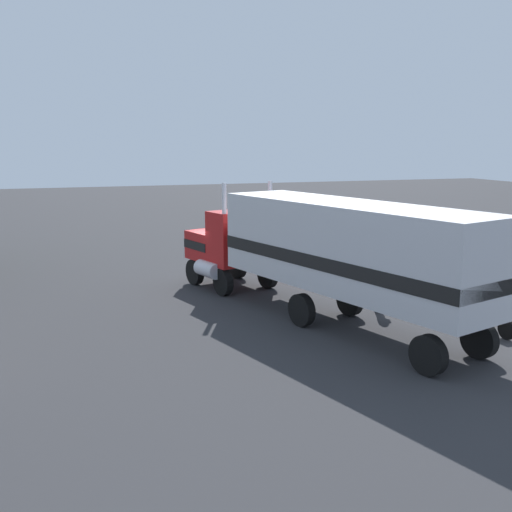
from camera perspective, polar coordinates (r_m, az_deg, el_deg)
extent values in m
plane|color=#2D2D30|center=(26.19, -3.02, -2.61)|extent=(120.00, 120.00, 0.00)
cube|color=silver|center=(28.86, 2.76, -1.33)|extent=(4.31, 1.19, 0.01)
cube|color=silver|center=(23.77, 14.53, -4.33)|extent=(4.24, 1.49, 0.01)
cube|color=#B21919|center=(26.06, -3.44, 1.14)|extent=(2.43, 2.90, 1.20)
cube|color=#B21919|center=(24.65, -1.50, 1.77)|extent=(2.04, 2.79, 2.20)
cube|color=silver|center=(26.86, -4.49, 1.41)|extent=(0.66, 2.04, 1.08)
cube|color=black|center=(26.05, -3.44, 1.27)|extent=(2.44, 2.94, 0.36)
cylinder|color=silver|center=(23.51, -3.00, 2.80)|extent=(0.18, 0.18, 3.40)
cylinder|color=silver|center=(24.74, 1.33, 3.21)|extent=(0.18, 0.18, 3.40)
cube|color=silver|center=(19.65, 8.77, 0.95)|extent=(10.81, 5.44, 2.80)
cube|color=black|center=(19.72, 8.74, -0.25)|extent=(10.82, 5.47, 0.44)
cylinder|color=silver|center=(24.55, -4.56, -1.26)|extent=(1.43, 0.98, 0.64)
cylinder|color=black|center=(25.99, -5.82, -1.51)|extent=(1.14, 0.60, 1.10)
cylinder|color=black|center=(27.10, -1.76, -0.95)|extent=(1.14, 0.60, 1.10)
cylinder|color=black|center=(24.05, -3.14, -2.47)|extent=(1.14, 0.60, 1.10)
cylinder|color=black|center=(25.25, 1.10, -1.82)|extent=(1.14, 0.60, 1.10)
cylinder|color=black|center=(20.15, 4.35, -5.12)|extent=(1.14, 0.60, 1.10)
cylinder|color=black|center=(21.57, 8.89, -4.15)|extent=(1.14, 0.60, 1.10)
cylinder|color=black|center=(16.63, 16.01, -9.02)|extent=(1.14, 0.60, 1.10)
cylinder|color=black|center=(18.32, 20.40, -7.43)|extent=(1.14, 0.60, 1.10)
cylinder|color=#2D3347|center=(22.13, 11.74, -4.24)|extent=(0.18, 0.18, 0.82)
cylinder|color=#2D3347|center=(22.20, 11.42, -4.18)|extent=(0.18, 0.18, 0.82)
cylinder|color=#A5728C|center=(22.00, 11.65, -2.45)|extent=(0.34, 0.34, 0.58)
sphere|color=tan|center=(21.91, 11.69, -1.42)|extent=(0.23, 0.23, 0.23)
cube|color=black|center=(22.16, 11.93, -2.29)|extent=(0.30, 0.26, 0.36)
cylinder|color=black|center=(21.35, 19.89, -5.45)|extent=(0.67, 0.15, 0.66)
cylinder|color=black|center=(20.36, 22.67, -6.43)|extent=(0.67, 0.15, 0.66)
cube|color=gold|center=(20.77, 21.30, -5.19)|extent=(1.12, 0.32, 0.36)
cylinder|color=silver|center=(21.16, 20.15, -4.35)|extent=(0.29, 0.09, 0.69)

